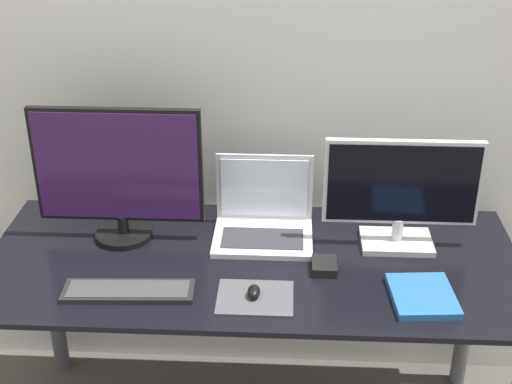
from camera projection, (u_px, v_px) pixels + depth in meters
wall_back at (259, 65)px, 2.43m from camera, size 7.00×0.05×2.50m
desk at (253, 292)px, 2.33m from camera, size 1.71×0.74×0.74m
monitor_left at (118, 173)px, 2.30m from camera, size 0.55×0.19×0.46m
monitor_right at (401, 192)px, 2.27m from camera, size 0.50×0.16×0.37m
laptop at (263, 217)px, 2.40m from camera, size 0.33×0.25×0.26m
keyboard at (129, 291)px, 2.10m from camera, size 0.39×0.13×0.02m
mousepad at (255, 297)px, 2.09m from camera, size 0.22×0.18×0.00m
mouse at (254, 292)px, 2.08m from camera, size 0.04×0.06×0.03m
book at (423, 296)px, 2.08m from camera, size 0.20×0.23×0.02m
power_brick at (324, 266)px, 2.21m from camera, size 0.08×0.10×0.03m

